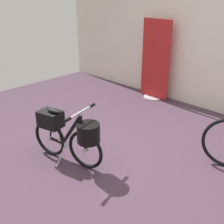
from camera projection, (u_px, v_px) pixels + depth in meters
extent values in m
plane|color=#473342|center=(110.00, 161.00, 3.42)|extent=(6.75, 6.75, 0.00)
cube|color=silver|center=(216.00, 15.00, 4.34)|extent=(6.75, 0.10, 3.12)
cylinder|color=#B7B7BC|center=(153.00, 97.00, 5.40)|extent=(0.36, 0.36, 0.02)
cube|color=#A51E1E|center=(155.00, 60.00, 5.11)|extent=(0.60, 0.02, 1.44)
torus|color=black|center=(85.00, 150.00, 3.21)|extent=(0.47, 0.15, 0.47)
cylinder|color=#B7B7BC|center=(85.00, 150.00, 3.21)|extent=(0.07, 0.06, 0.06)
torus|color=black|center=(50.00, 138.00, 3.46)|extent=(0.47, 0.15, 0.47)
cylinder|color=#B7B7BC|center=(50.00, 138.00, 3.46)|extent=(0.07, 0.06, 0.06)
cylinder|color=black|center=(56.00, 141.00, 3.42)|extent=(0.21, 0.08, 0.05)
cylinder|color=black|center=(71.00, 130.00, 3.21)|extent=(0.33, 0.12, 0.46)
cylinder|color=black|center=(59.00, 128.00, 3.31)|extent=(0.13, 0.06, 0.40)
cylinder|color=black|center=(56.00, 141.00, 3.42)|extent=(0.21, 0.07, 0.04)
cylinder|color=black|center=(83.00, 133.00, 3.13)|extent=(0.08, 0.04, 0.43)
cylinder|color=black|center=(52.00, 125.00, 3.36)|extent=(0.14, 0.05, 0.39)
ellipsoid|color=black|center=(54.00, 111.00, 3.24)|extent=(0.23, 0.14, 0.05)
cylinder|color=#B7B7BC|center=(80.00, 114.00, 3.04)|extent=(0.03, 0.03, 0.04)
cylinder|color=#B7B7BC|center=(80.00, 112.00, 3.04)|extent=(0.12, 0.43, 0.03)
cylinder|color=black|center=(67.00, 120.00, 2.86)|extent=(0.06, 0.10, 0.04)
cylinder|color=black|center=(92.00, 106.00, 3.21)|extent=(0.06, 0.10, 0.04)
cylinder|color=#B7B7BC|center=(63.00, 143.00, 3.37)|extent=(0.14, 0.05, 0.14)
cylinder|color=#B7B7BC|center=(61.00, 156.00, 3.33)|extent=(0.06, 0.19, 0.22)
cylinder|color=black|center=(88.00, 133.00, 3.08)|extent=(0.31, 0.31, 0.22)
cube|color=black|center=(51.00, 119.00, 3.33)|extent=(0.32, 0.26, 0.20)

